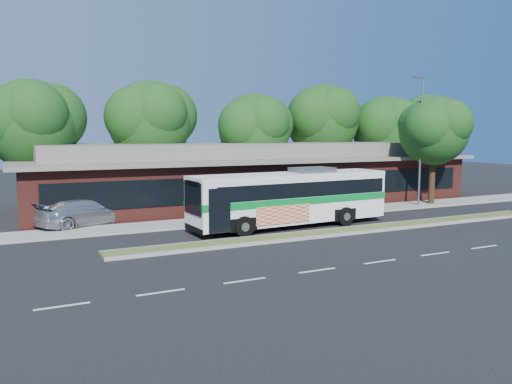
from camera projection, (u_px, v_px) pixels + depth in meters
ground at (362, 233)px, 25.85m from camera, size 120.00×120.00×0.00m
median_strip at (355, 230)px, 26.38m from camera, size 26.00×1.10×0.15m
sidewalk at (299, 214)px, 31.57m from camera, size 44.00×2.60×0.12m
plaza_building at (254, 174)px, 37.21m from camera, size 33.20×11.20×4.45m
lamp_post at (420, 137)px, 34.80m from camera, size 0.93×0.18×9.07m
tree_bg_a at (37, 122)px, 32.38m from camera, size 6.47×5.80×8.63m
tree_bg_b at (155, 120)px, 36.72m from camera, size 6.69×6.00×9.00m
tree_bg_c at (258, 128)px, 39.34m from camera, size 6.24×5.60×8.26m
tree_bg_d at (326, 119)px, 43.21m from camera, size 6.91×6.20×9.37m
tree_bg_e at (387, 127)px, 44.98m from camera, size 6.47×5.80×8.50m
tree_bg_f at (429, 124)px, 48.45m from camera, size 6.69×6.00×8.92m
transit_bus at (291, 194)px, 27.51m from camera, size 11.69×3.17×3.25m
sedan at (84, 212)px, 27.82m from camera, size 5.86×4.12×1.58m
sidewalk_tree at (436, 130)px, 35.80m from camera, size 5.43×4.87×7.76m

